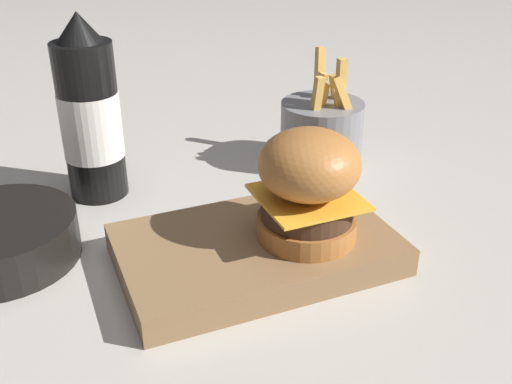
{
  "coord_description": "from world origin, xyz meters",
  "views": [
    {
      "loc": [
        0.18,
        0.44,
        0.34
      ],
      "look_at": [
        -0.01,
        -0.02,
        0.08
      ],
      "focal_mm": 42.0,
      "sensor_mm": 36.0,
      "label": 1
    }
  ],
  "objects": [
    {
      "name": "fries_basket",
      "position": [
        -0.18,
        -0.2,
        0.05
      ],
      "size": [
        0.11,
        0.11,
        0.15
      ],
      "color": "slate",
      "rests_on": "ground_plane"
    },
    {
      "name": "burger",
      "position": [
        -0.06,
        0.0,
        0.08
      ],
      "size": [
        0.1,
        0.1,
        0.11
      ],
      "color": "#AD6B33",
      "rests_on": "serving_board"
    },
    {
      "name": "ground_plane",
      "position": [
        0.0,
        0.0,
        0.0
      ],
      "size": [
        6.0,
        6.0,
        0.0
      ],
      "primitive_type": "plane",
      "color": "#B7B2A8"
    },
    {
      "name": "ketchup_bottle",
      "position": [
        0.11,
        -0.23,
        0.1
      ],
      "size": [
        0.07,
        0.07,
        0.22
      ],
      "color": "black",
      "rests_on": "ground_plane"
    },
    {
      "name": "serving_board",
      "position": [
        -0.01,
        -0.02,
        0.01
      ],
      "size": [
        0.27,
        0.17,
        0.03
      ],
      "color": "olive",
      "rests_on": "ground_plane"
    }
  ]
}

